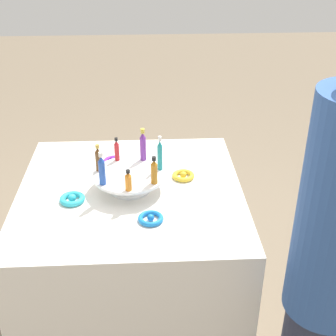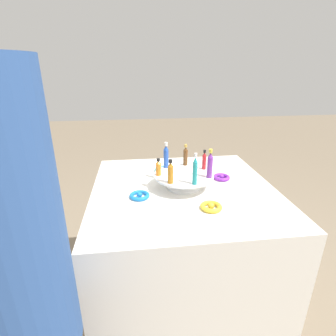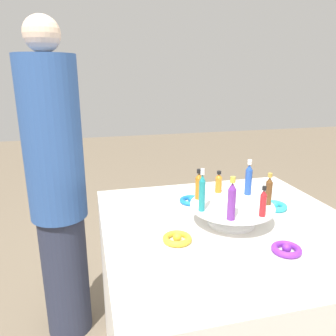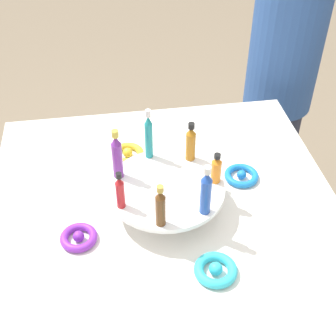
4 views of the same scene
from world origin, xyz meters
TOP-DOWN VIEW (x-y plane):
  - ground_plane at (0.00, 0.00)m, footprint 12.00×12.00m
  - party_table at (0.00, 0.00)m, footprint 0.92×0.92m
  - display_stand at (0.00, 0.00)m, footprint 0.30×0.30m
  - bottle_blue at (-0.08, 0.10)m, footprint 0.03×0.03m
  - bottle_orange at (-0.13, 0.00)m, footprint 0.03×0.03m
  - bottle_amber at (-0.08, -0.10)m, footprint 0.03×0.03m
  - bottle_teal at (0.03, -0.13)m, footprint 0.02×0.02m
  - bottle_purple at (0.11, -0.06)m, footprint 0.03×0.03m
  - bottle_red at (0.12, 0.05)m, footprint 0.02×0.02m
  - bottle_brown at (0.03, 0.12)m, footprint 0.02×0.02m
  - ribbon_bow_teal at (-0.08, 0.23)m, footprint 0.10×0.10m
  - ribbon_bow_blue at (-0.23, -0.08)m, footprint 0.10×0.10m
  - ribbon_bow_gold at (0.08, -0.23)m, footprint 0.10×0.10m
  - ribbon_bow_purple at (0.23, 0.08)m, footprint 0.09×0.09m
  - person_figure at (-0.54, -0.64)m, footprint 0.26×0.26m

SIDE VIEW (x-z plane):
  - ground_plane at x=0.00m, z-range 0.00..0.00m
  - party_table at x=0.00m, z-range 0.00..0.79m
  - person_figure at x=-0.54m, z-range 0.01..1.56m
  - ribbon_bow_blue at x=-0.23m, z-range 0.79..0.81m
  - ribbon_bow_purple at x=0.23m, z-range 0.79..0.82m
  - ribbon_bow_gold at x=0.08m, z-range 0.79..0.82m
  - ribbon_bow_teal at x=-0.08m, z-range 0.79..0.82m
  - display_stand at x=0.00m, z-range 0.80..0.88m
  - bottle_orange at x=-0.13m, z-range 0.86..0.95m
  - bottle_red at x=0.12m, z-range 0.86..0.97m
  - bottle_amber at x=-0.08m, z-range 0.86..0.98m
  - bottle_brown at x=0.03m, z-range 0.86..0.98m
  - bottle_blue at x=-0.08m, z-range 0.86..1.00m
  - bottle_purple at x=0.11m, z-range 0.86..1.01m
  - bottle_teal at x=0.03m, z-range 0.86..1.01m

